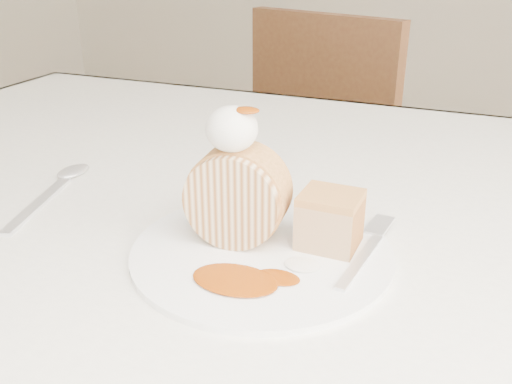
% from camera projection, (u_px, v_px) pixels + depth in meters
% --- Properties ---
extents(table, '(1.40, 0.90, 0.75)m').
position_uv_depth(table, '(276.00, 261.00, 0.71)').
color(table, silver).
rests_on(table, ground).
extents(chair_far, '(0.52, 0.52, 0.87)m').
position_uv_depth(chair_far, '(340.00, 153.00, 1.54)').
color(chair_far, brown).
rests_on(chair_far, ground).
extents(plate, '(0.26, 0.26, 0.01)m').
position_uv_depth(plate, '(262.00, 252.00, 0.54)').
color(plate, white).
rests_on(plate, table).
extents(roulade_slice, '(0.10, 0.06, 0.09)m').
position_uv_depth(roulade_slice, '(237.00, 196.00, 0.54)').
color(roulade_slice, '#CEB78F').
rests_on(roulade_slice, plate).
extents(cake_chunk, '(0.06, 0.05, 0.05)m').
position_uv_depth(cake_chunk, '(330.00, 223.00, 0.54)').
color(cake_chunk, '#CC894D').
rests_on(cake_chunk, plate).
extents(whipped_cream, '(0.05, 0.05, 0.04)m').
position_uv_depth(whipped_cream, '(232.00, 129.00, 0.51)').
color(whipped_cream, white).
rests_on(whipped_cream, roulade_slice).
extents(caramel_drizzle, '(0.02, 0.02, 0.01)m').
position_uv_depth(caramel_drizzle, '(246.00, 104.00, 0.50)').
color(caramel_drizzle, '#873505').
rests_on(caramel_drizzle, whipped_cream).
extents(caramel_pool, '(0.08, 0.05, 0.00)m').
position_uv_depth(caramel_pool, '(235.00, 280.00, 0.49)').
color(caramel_pool, '#873505').
rests_on(caramel_pool, plate).
extents(fork, '(0.04, 0.15, 0.00)m').
position_uv_depth(fork, '(360.00, 261.00, 0.52)').
color(fork, silver).
rests_on(fork, plate).
extents(spoon, '(0.07, 0.18, 0.00)m').
position_uv_depth(spoon, '(38.00, 204.00, 0.64)').
color(spoon, silver).
rests_on(spoon, table).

